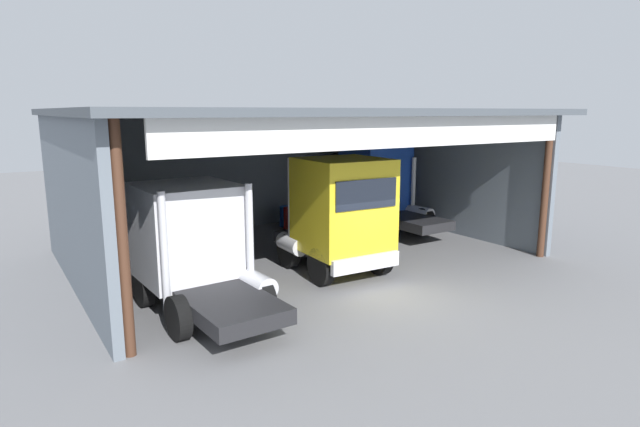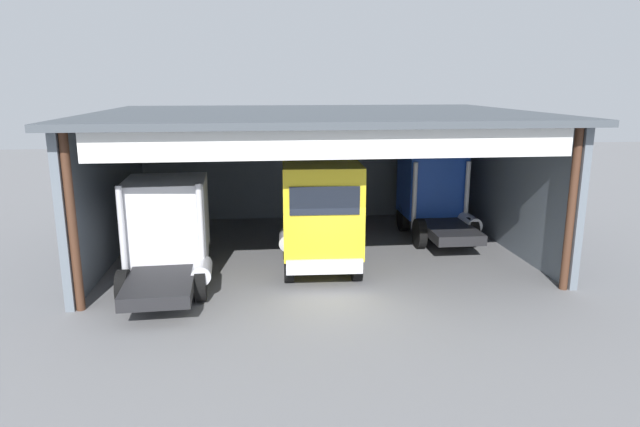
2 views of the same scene
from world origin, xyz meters
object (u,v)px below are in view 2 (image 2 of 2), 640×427
truck_yellow_center_left_bay (321,216)px  oil_drum (348,211)px  truck_white_yard_outside (167,230)px  truck_blue_right_bay (434,190)px  tool_cart (351,214)px

truck_yellow_center_left_bay → oil_drum: 7.37m
truck_white_yard_outside → truck_yellow_center_left_bay: (4.76, 0.30, 0.24)m
truck_white_yard_outside → truck_blue_right_bay: truck_blue_right_bay is taller
truck_white_yard_outside → oil_drum: bearing=44.5°
oil_drum → tool_cart: bearing=-89.8°
tool_cart → oil_drum: bearing=90.2°
oil_drum → tool_cart: 0.86m
truck_blue_right_bay → tool_cart: (-3.02, 1.94, -1.39)m
truck_blue_right_bay → tool_cart: bearing=147.8°
truck_yellow_center_left_bay → truck_blue_right_bay: (5.05, 4.13, -0.04)m
oil_drum → truck_blue_right_bay: bearing=-42.8°
truck_yellow_center_left_bay → tool_cart: (2.04, 6.07, -1.43)m
truck_blue_right_bay → tool_cart: 3.84m
oil_drum → tool_cart: (0.00, -0.86, 0.05)m
truck_yellow_center_left_bay → tool_cart: bearing=-106.0°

